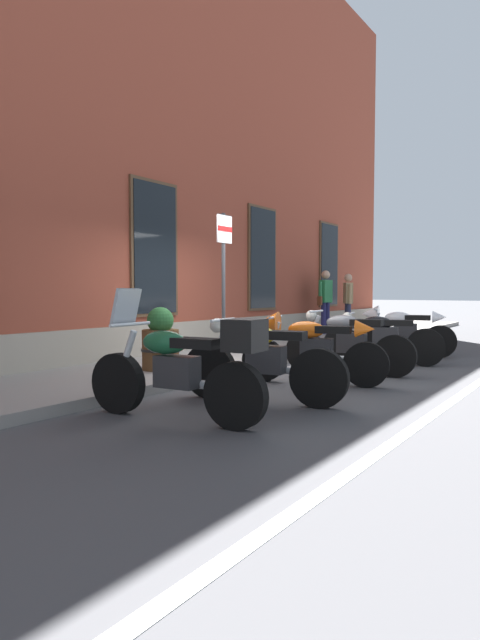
% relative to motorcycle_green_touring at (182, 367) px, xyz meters
% --- Properties ---
extents(ground_plane, '(140.00, 140.00, 0.00)m').
position_rel_motorcycle_green_touring_xyz_m(ground_plane, '(3.28, 1.22, -0.56)').
color(ground_plane, '#424244').
extents(sidewalk, '(28.47, 2.31, 0.13)m').
position_rel_motorcycle_green_touring_xyz_m(sidewalk, '(3.28, 2.37, -0.49)').
color(sidewalk, gray).
rests_on(sidewalk, ground_plane).
extents(lane_stripe, '(28.47, 0.12, 0.01)m').
position_rel_motorcycle_green_touring_xyz_m(lane_stripe, '(3.28, -1.98, -0.55)').
color(lane_stripe, silver).
rests_on(lane_stripe, ground_plane).
extents(brick_pub_facade, '(22.47, 6.65, 10.30)m').
position_rel_motorcycle_green_touring_xyz_m(brick_pub_facade, '(3.28, 6.80, 4.59)').
color(brick_pub_facade, brown).
rests_on(brick_pub_facade, ground_plane).
extents(motorcycle_green_touring, '(0.65, 2.09, 1.34)m').
position_rel_motorcycle_green_touring_xyz_m(motorcycle_green_touring, '(0.00, 0.00, 0.00)').
color(motorcycle_green_touring, black).
rests_on(motorcycle_green_touring, ground_plane).
extents(motorcycle_yellow_naked, '(0.67, 2.03, 0.99)m').
position_rel_motorcycle_green_touring_xyz_m(motorcycle_yellow_naked, '(1.23, -0.14, -0.07)').
color(motorcycle_yellow_naked, black).
rests_on(motorcycle_yellow_naked, ground_plane).
extents(motorcycle_orange_sport, '(0.79, 2.04, 1.02)m').
position_rel_motorcycle_green_touring_xyz_m(motorcycle_orange_sport, '(2.68, -0.00, -0.00)').
color(motorcycle_orange_sport, black).
rests_on(motorcycle_orange_sport, ground_plane).
extents(motorcycle_grey_naked, '(0.63, 2.08, 1.00)m').
position_rel_motorcycle_green_touring_xyz_m(motorcycle_grey_naked, '(3.83, -0.11, -0.07)').
color(motorcycle_grey_naked, black).
rests_on(motorcycle_grey_naked, ground_plane).
extents(motorcycle_black_naked, '(0.80, 2.06, 0.93)m').
position_rel_motorcycle_green_touring_xyz_m(motorcycle_black_naked, '(5.21, -0.16, -0.08)').
color(motorcycle_black_naked, black).
rests_on(motorcycle_black_naked, ground_plane).
extents(motorcycle_white_sport, '(0.72, 2.02, 1.02)m').
position_rel_motorcycle_green_touring_xyz_m(motorcycle_white_sport, '(6.66, -0.00, -0.00)').
color(motorcycle_white_sport, black).
rests_on(motorcycle_white_sport, ground_plane).
extents(pedestrian_striped_shirt, '(0.66, 0.24, 1.74)m').
position_rel_motorcycle_green_touring_xyz_m(pedestrian_striped_shirt, '(9.38, 2.94, 0.56)').
color(pedestrian_striped_shirt, '#1E1E4C').
rests_on(pedestrian_striped_shirt, sidewalk).
extents(pedestrian_tan_coat, '(0.50, 0.39, 1.67)m').
position_rel_motorcycle_green_touring_xyz_m(pedestrian_tan_coat, '(10.20, 2.63, 0.51)').
color(pedestrian_tan_coat, '#2D3351').
rests_on(pedestrian_tan_coat, sidewalk).
extents(parking_sign, '(0.36, 0.07, 2.41)m').
position_rel_motorcycle_green_touring_xyz_m(parking_sign, '(2.83, 1.57, 1.13)').
color(parking_sign, '#4C4C51').
rests_on(parking_sign, sidewalk).
extents(barrel_planter, '(0.58, 0.58, 0.94)m').
position_rel_motorcycle_green_touring_xyz_m(barrel_planter, '(1.86, 2.04, -0.02)').
color(barrel_planter, brown).
rests_on(barrel_planter, sidewalk).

